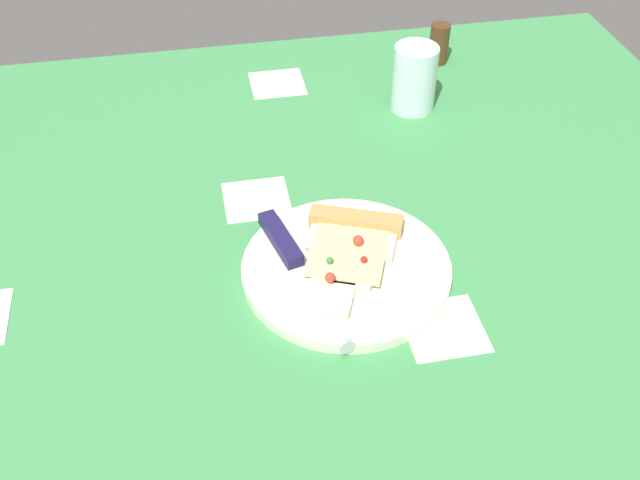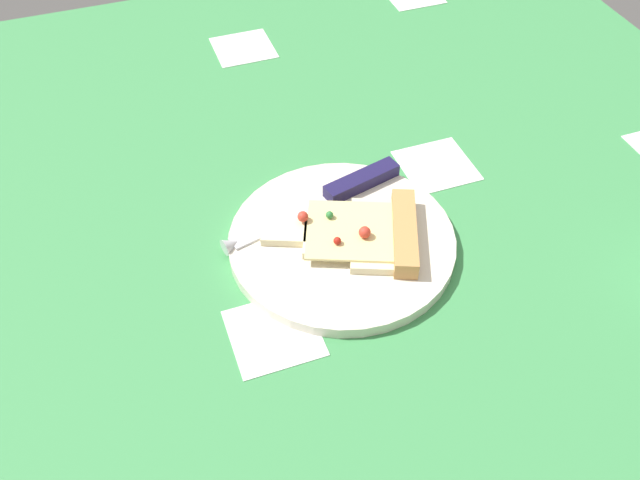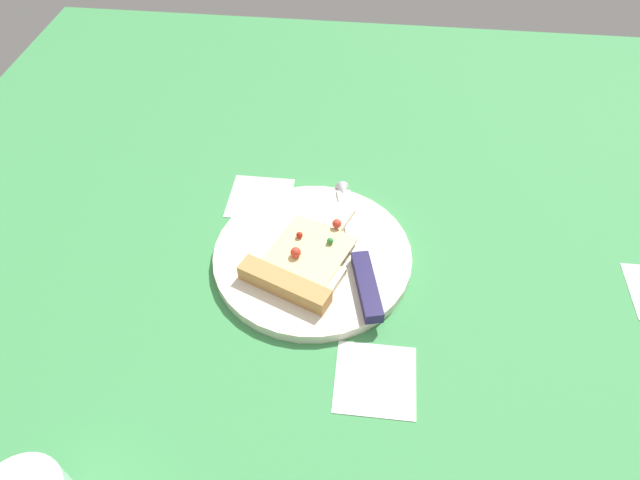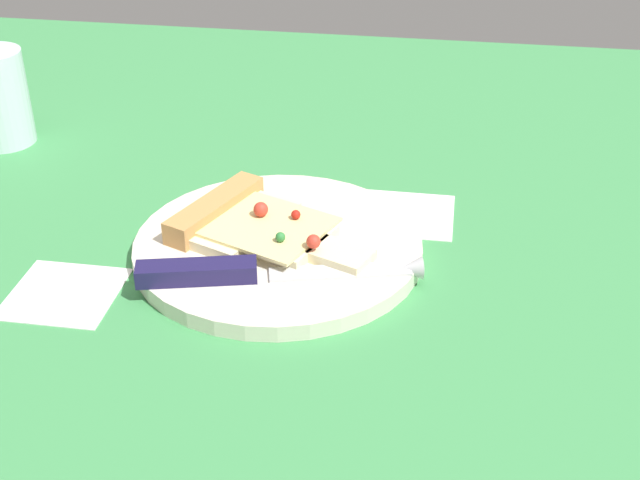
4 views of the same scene
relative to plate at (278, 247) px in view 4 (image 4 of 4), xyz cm
name	(u,v)px [view 4 (image 4 of 4)]	position (x,y,z in cm)	size (l,w,h in cm)	color
ground_plane	(297,279)	(-1.58, -1.95, -2.24)	(129.74, 129.74, 3.00)	#3D8C4C
plate	(278,247)	(0.00, 0.00, 0.00)	(25.94, 25.94, 1.48)	silver
pizza_slice	(254,225)	(0.98, 2.39, 1.53)	(14.48, 19.06, 2.65)	beige
knife	(252,271)	(-6.25, 0.94, 1.34)	(7.85, 23.79, 2.45)	silver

